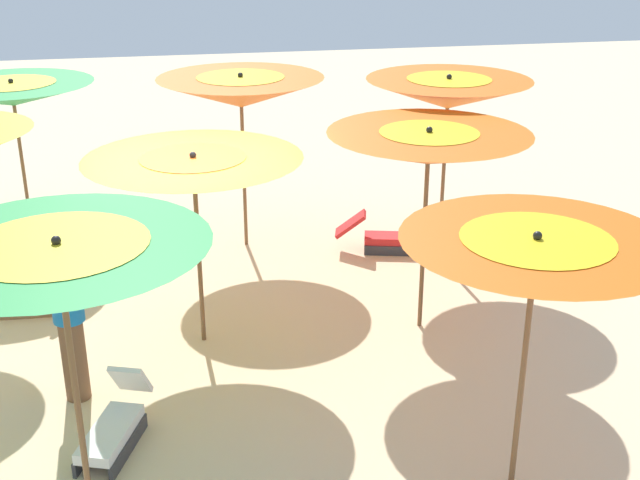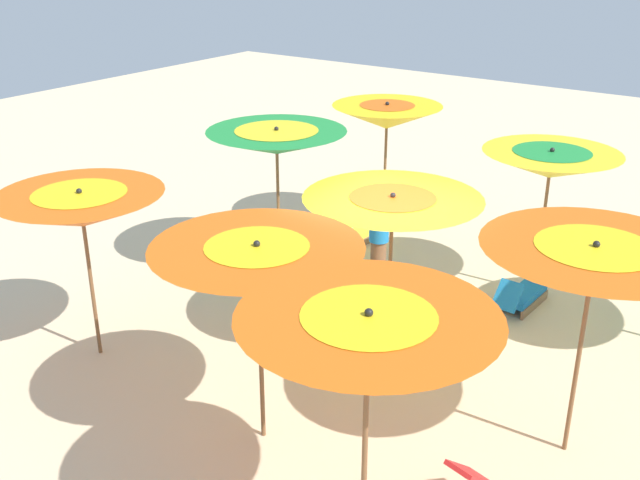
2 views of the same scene
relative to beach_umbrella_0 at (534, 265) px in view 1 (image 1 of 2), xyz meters
name	(u,v)px [view 1 (image 1 of 2)]	position (x,y,z in m)	size (l,w,h in m)	color
ground	(206,333)	(-3.21, -2.37, -2.07)	(37.00, 37.00, 0.04)	beige
beach_umbrella_0	(534,265)	(0.00, 0.00, 0.00)	(2.06, 2.06, 2.32)	brown
beach_umbrella_1	(428,148)	(-2.89, 0.08, 0.09)	(2.19, 2.19, 2.37)	brown
beach_umbrella_2	(448,93)	(-4.73, 0.92, 0.25)	(2.12, 2.12, 2.54)	brown
beach_umbrella_3	(60,267)	(-0.32, -3.46, 0.13)	(2.19, 2.19, 2.41)	brown
beach_umbrella_4	(194,173)	(-3.02, -2.40, -0.08)	(2.28, 2.28, 2.19)	brown
beach_umbrella_5	(241,92)	(-5.72, -1.64, 0.16)	(2.24, 2.24, 2.47)	brown
beach_umbrella_8	(12,94)	(-6.66, -4.71, 0.05)	(2.23, 2.23, 2.31)	brown
lounger_0	(114,426)	(-1.20, -3.30, -1.84)	(1.15, 0.70, 0.61)	#333338
lounger_1	(24,296)	(-4.10, -4.46, -1.84)	(0.44, 1.23, 0.59)	olive
lounger_2	(386,237)	(-5.10, 0.27, -1.84)	(0.64, 1.29, 0.57)	#333338
beachgoer_0	(68,309)	(-2.07, -3.69, -1.07)	(0.30, 0.30, 1.84)	brown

